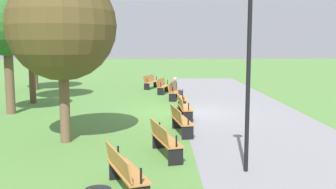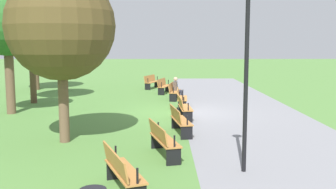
{
  "view_description": "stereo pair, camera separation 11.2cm",
  "coord_description": "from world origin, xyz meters",
  "px_view_note": "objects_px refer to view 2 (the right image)",
  "views": [
    {
      "loc": [
        16.84,
        -0.99,
        3.0
      ],
      "look_at": [
        0.0,
        -0.72,
        0.8
      ],
      "focal_mm": 41.78,
      "sensor_mm": 36.0,
      "label": 1
    },
    {
      "loc": [
        16.85,
        -0.88,
        3.0
      ],
      "look_at": [
        0.0,
        -0.72,
        0.8
      ],
      "focal_mm": 41.78,
      "sensor_mm": 36.0,
      "label": 2
    }
  ],
  "objects_px": {
    "tree_0": "(34,32)",
    "tree_1": "(30,4)",
    "bench_6": "(163,139)",
    "tree_2": "(7,25)",
    "lamp_post": "(247,44)",
    "bench_1": "(164,86)",
    "bench_0": "(152,82)",
    "bench_4": "(184,107)",
    "bench_2": "(174,91)",
    "tree_4": "(61,26)",
    "person_seated": "(177,87)",
    "bench_3": "(181,98)",
    "bench_5": "(179,120)",
    "bench_7": "(121,170)"
  },
  "relations": [
    {
      "from": "tree_0",
      "to": "tree_2",
      "type": "relative_size",
      "value": 1.09
    },
    {
      "from": "tree_0",
      "to": "tree_4",
      "type": "xyz_separation_m",
      "value": [
        13.75,
        5.31,
        -0.26
      ]
    },
    {
      "from": "bench_7",
      "to": "lamp_post",
      "type": "bearing_deg",
      "value": 94.77
    },
    {
      "from": "person_seated",
      "to": "lamp_post",
      "type": "height_order",
      "value": "lamp_post"
    },
    {
      "from": "tree_0",
      "to": "bench_1",
      "type": "bearing_deg",
      "value": 76.6
    },
    {
      "from": "bench_4",
      "to": "tree_1",
      "type": "relative_size",
      "value": 0.27
    },
    {
      "from": "tree_4",
      "to": "lamp_post",
      "type": "relative_size",
      "value": 1.18
    },
    {
      "from": "bench_7",
      "to": "bench_6",
      "type": "bearing_deg",
      "value": 141.67
    },
    {
      "from": "bench_4",
      "to": "tree_2",
      "type": "relative_size",
      "value": 0.35
    },
    {
      "from": "bench_1",
      "to": "bench_4",
      "type": "height_order",
      "value": "same"
    },
    {
      "from": "bench_0",
      "to": "bench_4",
      "type": "relative_size",
      "value": 1.02
    },
    {
      "from": "bench_3",
      "to": "person_seated",
      "type": "distance_m",
      "value": 2.91
    },
    {
      "from": "bench_1",
      "to": "bench_6",
      "type": "bearing_deg",
      "value": 14.78
    },
    {
      "from": "lamp_post",
      "to": "tree_1",
      "type": "bearing_deg",
      "value": -141.73
    },
    {
      "from": "tree_0",
      "to": "tree_2",
      "type": "distance_m",
      "value": 9.01
    },
    {
      "from": "tree_1",
      "to": "bench_6",
      "type": "bearing_deg",
      "value": 34.66
    },
    {
      "from": "bench_6",
      "to": "bench_3",
      "type": "bearing_deg",
      "value": 159.34
    },
    {
      "from": "bench_6",
      "to": "tree_0",
      "type": "distance_m",
      "value": 17.76
    },
    {
      "from": "tree_2",
      "to": "bench_3",
      "type": "bearing_deg",
      "value": 101.66
    },
    {
      "from": "bench_2",
      "to": "tree_4",
      "type": "xyz_separation_m",
      "value": [
        9.12,
        -3.56,
        3.03
      ]
    },
    {
      "from": "bench_2",
      "to": "tree_1",
      "type": "relative_size",
      "value": 0.28
    },
    {
      "from": "bench_7",
      "to": "person_seated",
      "type": "relative_size",
      "value": 1.53
    },
    {
      "from": "bench_1",
      "to": "bench_5",
      "type": "relative_size",
      "value": 1.01
    },
    {
      "from": "bench_6",
      "to": "tree_2",
      "type": "distance_m",
      "value": 9.81
    },
    {
      "from": "bench_3",
      "to": "tree_1",
      "type": "xyz_separation_m",
      "value": [
        -1.51,
        -7.42,
        4.46
      ]
    },
    {
      "from": "bench_1",
      "to": "tree_2",
      "type": "distance_m",
      "value": 10.04
    },
    {
      "from": "bench_3",
      "to": "bench_7",
      "type": "xyz_separation_m",
      "value": [
        10.6,
        -1.64,
        0.0
      ]
    },
    {
      "from": "bench_0",
      "to": "bench_1",
      "type": "xyz_separation_m",
      "value": [
        2.57,
        0.82,
        0.0
      ]
    },
    {
      "from": "tree_0",
      "to": "tree_1",
      "type": "xyz_separation_m",
      "value": [
        5.8,
        1.73,
        1.17
      ]
    },
    {
      "from": "bench_2",
      "to": "bench_4",
      "type": "bearing_deg",
      "value": 11.81
    },
    {
      "from": "bench_0",
      "to": "tree_2",
      "type": "bearing_deg",
      "value": -10.65
    },
    {
      "from": "bench_3",
      "to": "lamp_post",
      "type": "height_order",
      "value": "lamp_post"
    },
    {
      "from": "bench_0",
      "to": "person_seated",
      "type": "height_order",
      "value": "person_seated"
    },
    {
      "from": "lamp_post",
      "to": "bench_6",
      "type": "bearing_deg",
      "value": -123.28
    },
    {
      "from": "lamp_post",
      "to": "bench_1",
      "type": "bearing_deg",
      "value": -172.49
    },
    {
      "from": "bench_0",
      "to": "lamp_post",
      "type": "distance_m",
      "value": 17.59
    },
    {
      "from": "tree_0",
      "to": "tree_4",
      "type": "relative_size",
      "value": 1.1
    },
    {
      "from": "tree_2",
      "to": "person_seated",
      "type": "bearing_deg",
      "value": 121.29
    },
    {
      "from": "tree_1",
      "to": "lamp_post",
      "type": "bearing_deg",
      "value": 38.27
    },
    {
      "from": "bench_3",
      "to": "tree_2",
      "type": "xyz_separation_m",
      "value": [
        1.52,
        -7.38,
        3.31
      ]
    },
    {
      "from": "tree_1",
      "to": "person_seated",
      "type": "bearing_deg",
      "value": 100.75
    },
    {
      "from": "tree_1",
      "to": "bench_1",
      "type": "bearing_deg",
      "value": 120.04
    },
    {
      "from": "bench_1",
      "to": "person_seated",
      "type": "bearing_deg",
      "value": 31.52
    },
    {
      "from": "bench_3",
      "to": "tree_1",
      "type": "distance_m",
      "value": 8.79
    },
    {
      "from": "bench_5",
      "to": "tree_4",
      "type": "height_order",
      "value": "tree_4"
    },
    {
      "from": "tree_2",
      "to": "bench_1",
      "type": "bearing_deg",
      "value": 136.27
    },
    {
      "from": "bench_2",
      "to": "bench_4",
      "type": "height_order",
      "value": "same"
    },
    {
      "from": "person_seated",
      "to": "bench_0",
      "type": "bearing_deg",
      "value": -153.93
    },
    {
      "from": "bench_3",
      "to": "bench_7",
      "type": "height_order",
      "value": "same"
    },
    {
      "from": "bench_0",
      "to": "bench_5",
      "type": "xyz_separation_m",
      "value": [
        13.28,
        1.37,
        0.0
      ]
    }
  ]
}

